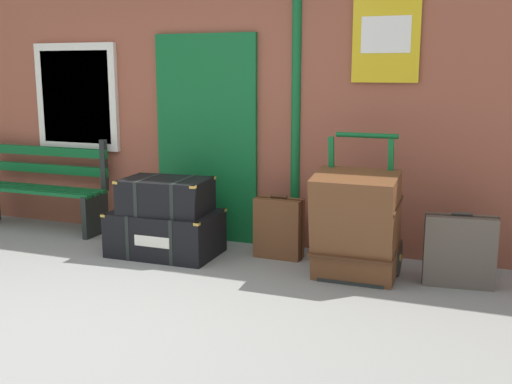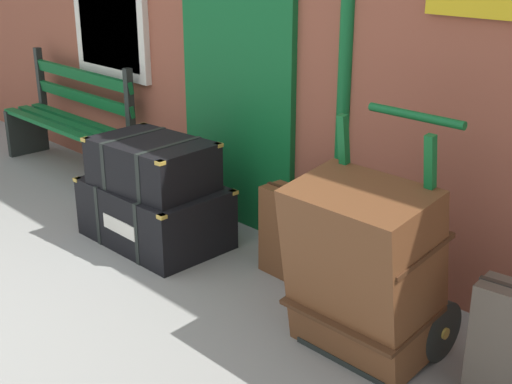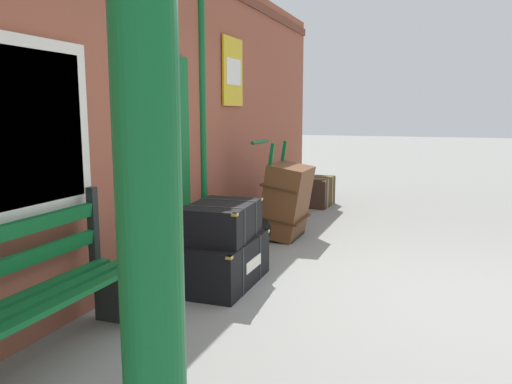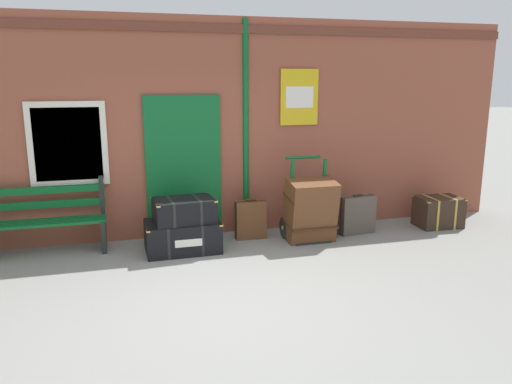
% 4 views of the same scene
% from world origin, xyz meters
% --- Properties ---
extents(ground_plane, '(60.00, 60.00, 0.00)m').
position_xyz_m(ground_plane, '(0.00, 0.00, 0.00)').
color(ground_plane, gray).
extents(brick_facade, '(10.40, 0.35, 3.20)m').
position_xyz_m(brick_facade, '(-0.01, 2.60, 1.60)').
color(brick_facade, brown).
rests_on(brick_facade, ground).
extents(platform_bench, '(1.60, 0.43, 1.01)m').
position_xyz_m(platform_bench, '(-1.99, 2.16, 0.44)').
color(platform_bench, '#0F5B28').
rests_on(platform_bench, ground).
extents(steamer_trunk_base, '(1.02, 0.67, 0.43)m').
position_xyz_m(steamer_trunk_base, '(-0.19, 1.76, 0.21)').
color(steamer_trunk_base, black).
rests_on(steamer_trunk_base, ground).
extents(steamer_trunk_middle, '(0.85, 0.61, 0.33)m').
position_xyz_m(steamer_trunk_middle, '(-0.16, 1.74, 0.58)').
color(steamer_trunk_middle, black).
rests_on(steamer_trunk_middle, steamer_trunk_base).
extents(porters_trolley, '(0.71, 0.56, 1.21)m').
position_xyz_m(porters_trolley, '(1.66, 1.86, 0.27)').
color(porters_trolley, black).
rests_on(porters_trolley, ground).
extents(large_brown_trunk, '(0.70, 0.57, 0.94)m').
position_xyz_m(large_brown_trunk, '(1.66, 1.69, 0.47)').
color(large_brown_trunk, brown).
rests_on(large_brown_trunk, ground).
extents(suitcase_brown, '(0.58, 0.25, 0.62)m').
position_xyz_m(suitcase_brown, '(2.49, 1.86, 0.29)').
color(suitcase_brown, '#51473D').
rests_on(suitcase_brown, ground).
extents(suitcase_caramel, '(0.46, 0.20, 0.61)m').
position_xyz_m(suitcase_caramel, '(0.85, 2.06, 0.28)').
color(suitcase_caramel, brown).
rests_on(suitcase_caramel, ground).
extents(corner_trunk, '(0.71, 0.52, 0.49)m').
position_xyz_m(corner_trunk, '(3.92, 1.85, 0.24)').
color(corner_trunk, '#332319').
rests_on(corner_trunk, ground).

